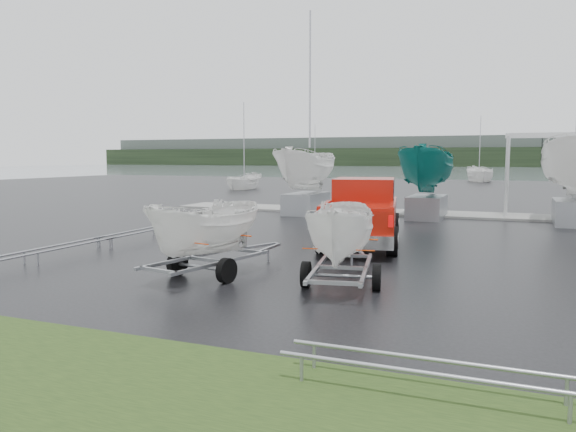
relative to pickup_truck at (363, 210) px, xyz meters
The scene contains 18 objects.
ground_plane 3.10m from the pickup_truck, 57.32° to the right, with size 120.00×120.00×0.00m, color black.
lake 97.60m from the pickup_truck, 89.09° to the left, with size 300.00×300.00×0.00m, color gray.
grass_verge 13.56m from the pickup_truck, 83.40° to the right, with size 40.00×40.00×0.00m, color #1F3213.
dock 10.75m from the pickup_truck, 81.65° to the left, with size 30.00×3.00×0.12m, color gray.
treeline 167.60m from the pickup_truck, 89.47° to the left, with size 300.00×8.00×6.00m, color black.
far_hill 175.63m from the pickup_truck, 89.49° to the left, with size 300.00×6.00×10.00m, color #4C5651.
pickup_truck is the anchor object (origin of this frame).
trailer_hitched 6.97m from the pickup_truck, 79.28° to the right, with size 1.88×3.76×4.35m.
trailer_parked 7.44m from the pickup_truck, 106.59° to the right, with size 1.91×3.76×4.25m.
boat_hoist 12.24m from the pickup_truck, 60.58° to the left, with size 3.30×2.18×4.12m.
keelboat_0 10.37m from the pickup_truck, 121.52° to the left, with size 2.30×3.20×10.47m.
keelboat_1 9.21m from the pickup_truck, 84.03° to the left, with size 2.39×3.20×7.44m.
mast_rack_0 7.62m from the pickup_truck, 169.21° to the right, with size 0.56×6.50×0.06m.
mast_rack_1 10.54m from the pickup_truck, 135.11° to the right, with size 0.56×6.50×0.06m.
mast_rack_2 13.17m from the pickup_truck, 65.02° to the right, with size 7.00×0.56×0.06m.
moored_boat_0 33.74m from the pickup_truck, 123.57° to the left, with size 2.38×2.44×10.97m.
moored_boat_1 53.89m from the pickup_truck, 89.36° to the left, with size 3.37×3.43×11.79m.
moored_boat_4 68.10m from the pickup_truck, 110.83° to the left, with size 3.24×3.28×11.36m.
Camera 1 is at (3.34, -16.47, 2.96)m, focal length 35.00 mm.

